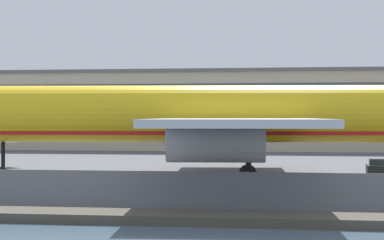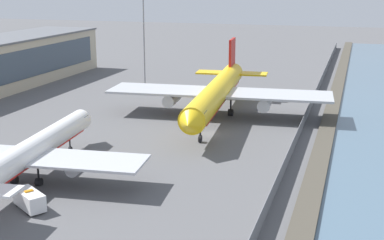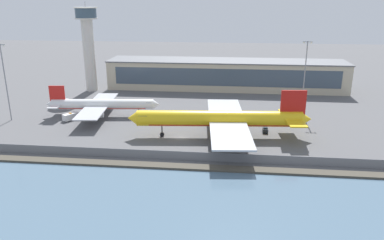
{
  "view_description": "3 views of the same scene",
  "coord_description": "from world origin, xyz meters",
  "px_view_note": "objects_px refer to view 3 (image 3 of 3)",
  "views": [
    {
      "loc": [
        18.48,
        -58.13,
        5.45
      ],
      "look_at": [
        9.29,
        5.27,
        5.1
      ],
      "focal_mm": 70.0,
      "sensor_mm": 36.0,
      "label": 1
    },
    {
      "loc": [
        -91.09,
        -25.09,
        27.37
      ],
      "look_at": [
        0.65,
        3.59,
        2.2
      ],
      "focal_mm": 50.0,
      "sensor_mm": 36.0,
      "label": 2
    },
    {
      "loc": [
        14.21,
        -101.68,
        38.64
      ],
      "look_at": [
        2.32,
        8.9,
        2.52
      ],
      "focal_mm": 35.0,
      "sensor_mm": 36.0,
      "label": 3
    }
  ],
  "objects_px": {
    "passenger_jet_white_red": "(101,105)",
    "control_tower": "(88,41)",
    "ops_van": "(71,116)",
    "apron_light_mast_apron_west": "(5,79)",
    "cargo_jet_yellow": "(222,119)",
    "apron_light_mast_apron_east": "(305,74)",
    "baggage_tug": "(265,130)"
  },
  "relations": [
    {
      "from": "passenger_jet_white_red",
      "to": "control_tower",
      "type": "bearing_deg",
      "value": 114.98
    },
    {
      "from": "ops_van",
      "to": "apron_light_mast_apron_west",
      "type": "xyz_separation_m",
      "value": [
        -19.85,
        -2.25,
        12.64
      ]
    },
    {
      "from": "cargo_jet_yellow",
      "to": "passenger_jet_white_red",
      "type": "height_order",
      "value": "cargo_jet_yellow"
    },
    {
      "from": "ops_van",
      "to": "apron_light_mast_apron_east",
      "type": "height_order",
      "value": "apron_light_mast_apron_east"
    },
    {
      "from": "cargo_jet_yellow",
      "to": "baggage_tug",
      "type": "height_order",
      "value": "cargo_jet_yellow"
    },
    {
      "from": "apron_light_mast_apron_west",
      "to": "cargo_jet_yellow",
      "type": "bearing_deg",
      "value": -6.82
    },
    {
      "from": "baggage_tug",
      "to": "ops_van",
      "type": "height_order",
      "value": "ops_van"
    },
    {
      "from": "baggage_tug",
      "to": "apron_light_mast_apron_west",
      "type": "xyz_separation_m",
      "value": [
        -83.46,
        3.13,
        13.11
      ]
    },
    {
      "from": "passenger_jet_white_red",
      "to": "apron_light_mast_apron_east",
      "type": "height_order",
      "value": "apron_light_mast_apron_east"
    },
    {
      "from": "passenger_jet_white_red",
      "to": "apron_light_mast_apron_west",
      "type": "height_order",
      "value": "apron_light_mast_apron_west"
    },
    {
      "from": "apron_light_mast_apron_west",
      "to": "passenger_jet_white_red",
      "type": "bearing_deg",
      "value": 14.73
    },
    {
      "from": "passenger_jet_white_red",
      "to": "baggage_tug",
      "type": "bearing_deg",
      "value": -10.98
    },
    {
      "from": "apron_light_mast_apron_east",
      "to": "cargo_jet_yellow",
      "type": "bearing_deg",
      "value": -135.16
    },
    {
      "from": "control_tower",
      "to": "apron_light_mast_apron_west",
      "type": "xyz_separation_m",
      "value": [
        -11.54,
        -44.1,
        -7.45
      ]
    },
    {
      "from": "cargo_jet_yellow",
      "to": "ops_van",
      "type": "relative_size",
      "value": 9.68
    },
    {
      "from": "apron_light_mast_apron_west",
      "to": "baggage_tug",
      "type": "bearing_deg",
      "value": -2.15
    },
    {
      "from": "baggage_tug",
      "to": "cargo_jet_yellow",
      "type": "bearing_deg",
      "value": -157.81
    },
    {
      "from": "cargo_jet_yellow",
      "to": "control_tower",
      "type": "relative_size",
      "value": 1.41
    },
    {
      "from": "control_tower",
      "to": "apron_light_mast_apron_east",
      "type": "xyz_separation_m",
      "value": [
        86.23,
        -25.38,
        -7.45
      ]
    },
    {
      "from": "baggage_tug",
      "to": "control_tower",
      "type": "height_order",
      "value": "control_tower"
    },
    {
      "from": "passenger_jet_white_red",
      "to": "ops_van",
      "type": "xyz_separation_m",
      "value": [
        -8.73,
        -5.27,
        -2.84
      ]
    },
    {
      "from": "control_tower",
      "to": "apron_light_mast_apron_east",
      "type": "height_order",
      "value": "control_tower"
    },
    {
      "from": "apron_light_mast_apron_east",
      "to": "control_tower",
      "type": "bearing_deg",
      "value": 163.6
    },
    {
      "from": "ops_van",
      "to": "apron_light_mast_apron_west",
      "type": "height_order",
      "value": "apron_light_mast_apron_west"
    },
    {
      "from": "control_tower",
      "to": "apron_light_mast_apron_west",
      "type": "bearing_deg",
      "value": -104.67
    },
    {
      "from": "passenger_jet_white_red",
      "to": "apron_light_mast_apron_east",
      "type": "bearing_deg",
      "value": 9.2
    },
    {
      "from": "cargo_jet_yellow",
      "to": "apron_light_mast_apron_west",
      "type": "relative_size",
      "value": 2.12
    },
    {
      "from": "baggage_tug",
      "to": "passenger_jet_white_red",
      "type": "bearing_deg",
      "value": 169.02
    },
    {
      "from": "cargo_jet_yellow",
      "to": "apron_light_mast_apron_west",
      "type": "xyz_separation_m",
      "value": [
        -70.47,
        8.43,
        8.5
      ]
    },
    {
      "from": "passenger_jet_white_red",
      "to": "ops_van",
      "type": "height_order",
      "value": "passenger_jet_white_red"
    },
    {
      "from": "passenger_jet_white_red",
      "to": "control_tower",
      "type": "xyz_separation_m",
      "value": [
        -17.04,
        36.58,
        17.24
      ]
    },
    {
      "from": "apron_light_mast_apron_west",
      "to": "apron_light_mast_apron_east",
      "type": "relative_size",
      "value": 1.0
    }
  ]
}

